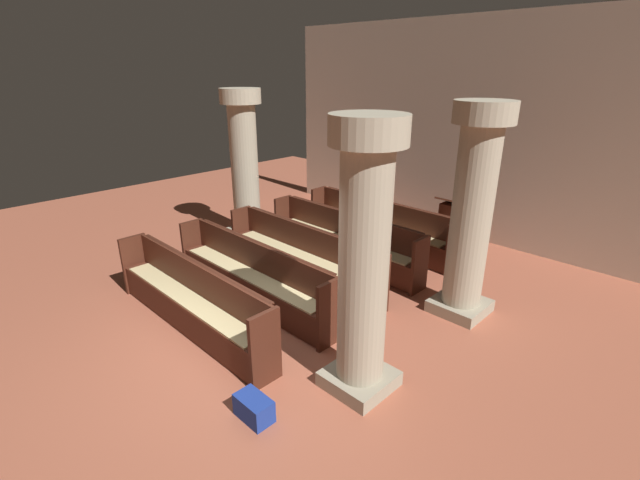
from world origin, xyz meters
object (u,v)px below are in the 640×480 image
at_px(pew_row_1, 343,237).
at_px(pillar_far_side, 244,163).
at_px(pew_row_2, 302,253).
at_px(pillar_aisle_rear, 364,259).
at_px(kneeler_box_blue, 254,408).
at_px(pew_row_4, 190,296).
at_px(pew_row_0, 378,224).
at_px(pillar_aisle_side, 472,210).
at_px(hymn_book, 379,220).
at_px(lectern, 446,227).
at_px(pew_row_3, 252,273).

height_order(pew_row_1, pillar_far_side, pillar_far_side).
bearing_deg(pew_row_2, pew_row_1, 90.00).
xyz_separation_m(pew_row_1, pew_row_2, (0.00, -1.08, 0.00)).
bearing_deg(pillar_far_side, pew_row_2, -15.40).
bearing_deg(pillar_far_side, pillar_aisle_rear, -23.00).
bearing_deg(kneeler_box_blue, pew_row_1, 118.86).
xyz_separation_m(pew_row_4, kneeler_box_blue, (2.05, -0.48, -0.38)).
bearing_deg(pew_row_4, pew_row_0, 90.00).
bearing_deg(pillar_aisle_side, kneeler_box_blue, -97.24).
bearing_deg(hymn_book, kneeler_box_blue, -70.60).
distance_m(pew_row_1, pew_row_4, 3.25).
xyz_separation_m(pew_row_2, lectern, (1.00, 3.15, -0.06)).
bearing_deg(hymn_book, lectern, 80.17).
relative_size(pew_row_1, hymn_book, 17.85).
height_order(pew_row_1, pew_row_4, same).
distance_m(pew_row_3, pillar_far_side, 3.23).
distance_m(pillar_aisle_side, hymn_book, 1.97).
relative_size(pew_row_2, pew_row_3, 1.00).
distance_m(pew_row_1, pew_row_2, 1.08).
relative_size(pillar_far_side, kneeler_box_blue, 7.35).
distance_m(pew_row_4, pillar_aisle_side, 4.18).
distance_m(pew_row_2, pew_row_4, 2.16).
distance_m(lectern, kneeler_box_blue, 5.90).
bearing_deg(kneeler_box_blue, pillar_aisle_side, 82.76).
distance_m(lectern, hymn_book, 1.98).
distance_m(pew_row_3, kneeler_box_blue, 2.60).
height_order(pew_row_3, pillar_far_side, pillar_far_side).
relative_size(pew_row_0, pew_row_4, 1.00).
distance_m(pew_row_2, pillar_aisle_rear, 3.10).
xyz_separation_m(pew_row_1, hymn_book, (0.67, 0.19, 0.47)).
height_order(pew_row_2, pillar_aisle_rear, pillar_aisle_rear).
bearing_deg(pillar_aisle_rear, hymn_book, 124.20).
height_order(pillar_aisle_side, hymn_book, pillar_aisle_side).
bearing_deg(pew_row_2, pillar_far_side, 164.60).
xyz_separation_m(lectern, kneeler_box_blue, (1.05, -5.79, -0.32)).
bearing_deg(pew_row_4, pillar_aisle_rear, 16.23).
xyz_separation_m(pew_row_0, pillar_far_side, (-2.46, -1.49, 1.13)).
bearing_deg(pillar_aisle_side, pillar_far_side, -176.49).
xyz_separation_m(pew_row_4, hymn_book, (0.67, 3.43, 0.47)).
relative_size(pew_row_4, kneeler_box_blue, 8.13).
bearing_deg(pew_row_1, pillar_far_side, -170.67).
bearing_deg(pew_row_1, pew_row_3, -90.00).
bearing_deg(pew_row_2, lectern, 72.40).
bearing_deg(pew_row_4, pillar_far_side, 130.89).
distance_m(pew_row_0, pew_row_2, 2.16).
height_order(pew_row_0, lectern, lectern).
distance_m(pew_row_1, hymn_book, 0.84).
xyz_separation_m(pew_row_2, pew_row_3, (0.00, -1.08, 0.00)).
distance_m(pew_row_1, pew_row_3, 2.16).
relative_size(pew_row_0, pew_row_3, 1.00).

